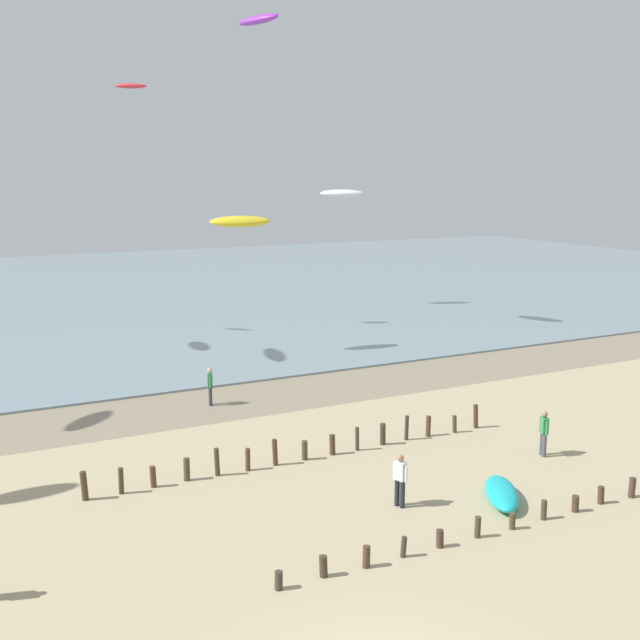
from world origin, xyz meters
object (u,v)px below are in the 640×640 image
person_far_down_beach (400,479)px  kite_aloft_2 (258,20)px  kite_aloft_9 (131,86)px  person_right_flank (210,385)px  kite_aloft_10 (342,193)px  person_by_waterline (544,432)px  kite_aloft_11 (240,221)px  grounded_kite (501,493)px

person_far_down_beach → kite_aloft_2: size_ratio=0.49×
kite_aloft_2 → kite_aloft_9: size_ratio=1.75×
person_right_flank → person_far_down_beach: (1.57, -13.15, 0.00)m
kite_aloft_10 → person_by_waterline: bearing=94.9°
kite_aloft_2 → kite_aloft_11: bearing=127.1°
person_by_waterline → person_right_flank: bearing=126.5°
grounded_kite → kite_aloft_10: 38.00m
person_far_down_beach → grounded_kite: person_far_down_beach is taller
grounded_kite → kite_aloft_11: bearing=-149.0°
person_far_down_beach → kite_aloft_9: size_ratio=0.86×
person_by_waterline → kite_aloft_10: size_ratio=0.51×
person_by_waterline → kite_aloft_11: bearing=100.3°
kite_aloft_9 → kite_aloft_10: size_ratio=0.59×
person_far_down_beach → kite_aloft_11: kite_aloft_11 is taller
grounded_kite → person_by_waterline: bearing=153.4°
person_by_waterline → kite_aloft_10: bearing=74.0°
person_right_flank → kite_aloft_11: size_ratio=0.49×
grounded_kite → kite_aloft_2: kite_aloft_2 is taller
kite_aloft_9 → kite_aloft_11: bearing=135.2°
person_far_down_beach → kite_aloft_11: bearing=81.0°
kite_aloft_10 → kite_aloft_11: 17.38m
kite_aloft_2 → kite_aloft_10: (9.27, 5.92, -10.80)m
person_right_flank → person_by_waterline: bearing=-53.5°
kite_aloft_9 → kite_aloft_10: kite_aloft_9 is taller
kite_aloft_9 → kite_aloft_11: size_ratio=0.57×
kite_aloft_2 → kite_aloft_10: kite_aloft_2 is taller
kite_aloft_2 → kite_aloft_11: kite_aloft_2 is taller
kite_aloft_9 → kite_aloft_11: kite_aloft_9 is taller
person_right_flank → person_far_down_beach: bearing=-83.2°
person_by_waterline → person_far_down_beach: bearing=-169.4°
person_right_flank → kite_aloft_9: 22.93m
grounded_kite → kite_aloft_10: (13.29, 34.54, 8.62)m
person_by_waterline → kite_aloft_2: kite_aloft_2 is taller
grounded_kite → kite_aloft_11: (0.36, 22.99, 7.41)m
person_right_flank → kite_aloft_11: 12.09m
grounded_kite → kite_aloft_9: kite_aloft_9 is taller
kite_aloft_10 → kite_aloft_11: bearing=62.8°
person_by_waterline → kite_aloft_2: size_ratio=0.49×
kite_aloft_10 → kite_aloft_11: kite_aloft_10 is taller
kite_aloft_2 → kite_aloft_11: 13.76m
person_far_down_beach → person_by_waterline: bearing=10.6°
person_right_flank → kite_aloft_10: size_ratio=0.51×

